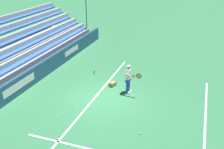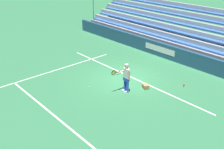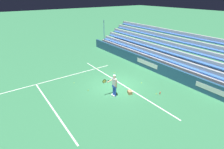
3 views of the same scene
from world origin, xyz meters
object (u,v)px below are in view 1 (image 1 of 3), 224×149
tennis_ball_midcourt (74,108)px  ball_box_cardboard (113,84)px  tennis_player (129,79)px  tennis_ball_by_box (142,111)px  tennis_ball_far_right (58,139)px  tennis_ball_toward_net (79,86)px  tennis_ball_on_baseline (140,134)px  tennis_ball_stray_back (62,113)px  tennis_ball_far_left (96,74)px  water_bottle (94,72)px

tennis_ball_midcourt → ball_box_cardboard: bearing=162.4°
tennis_player → tennis_ball_by_box: bearing=34.3°
tennis_ball_far_right → tennis_player: bearing=161.9°
tennis_ball_far_right → tennis_ball_toward_net: same height
ball_box_cardboard → tennis_ball_on_baseline: size_ratio=6.06×
tennis_ball_stray_back → tennis_ball_far_left: bearing=-177.0°
tennis_ball_stray_back → tennis_ball_midcourt: 0.72m
tennis_player → tennis_ball_midcourt: tennis_player is taller
tennis_ball_stray_back → tennis_ball_on_baseline: same height
tennis_ball_far_right → water_bottle: 7.29m
tennis_ball_on_baseline → water_bottle: size_ratio=0.30×
tennis_player → tennis_ball_midcourt: 3.58m
tennis_player → tennis_ball_stray_back: 4.28m
ball_box_cardboard → tennis_ball_midcourt: 3.38m
tennis_ball_toward_net → tennis_ball_far_left: 2.01m
ball_box_cardboard → water_bottle: ball_box_cardboard is taller
tennis_ball_by_box → tennis_ball_midcourt: bearing=-75.5°
tennis_ball_midcourt → tennis_player: bearing=141.4°
tennis_ball_stray_back → tennis_ball_far_left: 5.12m
tennis_player → water_bottle: size_ratio=7.80×
water_bottle → tennis_ball_midcourt: bearing=9.9°
tennis_player → tennis_ball_far_left: (-1.76, -2.78, -0.86)m
ball_box_cardboard → water_bottle: (-1.43, -1.84, -0.02)m
tennis_ball_stray_back → tennis_ball_midcourt: size_ratio=1.00×
tennis_ball_stray_back → water_bottle: bearing=-174.9°
tennis_ball_far_right → tennis_ball_far_left: size_ratio=1.00×
tennis_ball_toward_net → tennis_ball_on_baseline: (3.46, 4.75, 0.00)m
tennis_ball_far_right → tennis_ball_toward_net: size_ratio=1.00×
tennis_ball_far_left → tennis_ball_far_right: bearing=8.7°
tennis_ball_midcourt → tennis_ball_far_left: bearing=-172.2°
tennis_ball_stray_back → water_bottle: size_ratio=0.30×
tennis_player → tennis_ball_on_baseline: 4.12m
water_bottle → ball_box_cardboard: bearing=52.0°
ball_box_cardboard → tennis_ball_midcourt: size_ratio=6.06×
tennis_ball_stray_back → tennis_ball_toward_net: (-3.13, -0.60, 0.00)m
tennis_ball_far_right → tennis_ball_far_left: (-7.00, -1.07, 0.00)m
tennis_player → ball_box_cardboard: size_ratio=4.29×
ball_box_cardboard → tennis_ball_on_baseline: (4.19, 2.78, -0.10)m
tennis_ball_midcourt → water_bottle: (-4.65, -0.81, 0.08)m
tennis_ball_toward_net → water_bottle: (-2.16, 0.14, 0.08)m
tennis_ball_far_right → tennis_ball_stray_back: same height
tennis_ball_far_right → ball_box_cardboard: bearing=174.4°
ball_box_cardboard → tennis_ball_far_right: 5.77m
tennis_ball_midcourt → tennis_ball_by_box: bearing=104.5°
tennis_player → tennis_ball_on_baseline: tennis_player is taller
ball_box_cardboard → tennis_ball_by_box: (2.34, 2.40, -0.10)m
tennis_ball_toward_net → tennis_ball_far_left: bearing=170.3°
tennis_ball_by_box → tennis_ball_far_left: 5.40m
tennis_ball_by_box → tennis_ball_on_baseline: size_ratio=1.00×
tennis_ball_far_right → tennis_ball_on_baseline: (-1.55, 3.34, 0.00)m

